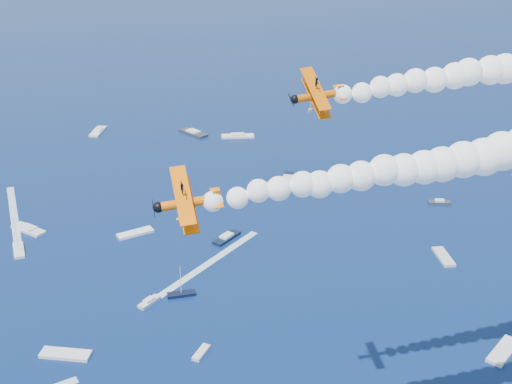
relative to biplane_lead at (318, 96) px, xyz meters
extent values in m
cube|color=silver|center=(-25.81, 48.65, -61.30)|extent=(5.23, 5.49, 0.70)
cube|color=silver|center=(-58.98, 76.15, -61.30)|extent=(4.37, 8.35, 0.70)
cube|color=silver|center=(-15.23, 29.38, -61.30)|extent=(4.01, 5.28, 0.70)
cube|color=#2B2F39|center=(-11.40, 158.00, -61.30)|extent=(10.71, 12.01, 0.70)
cube|color=#303540|center=(57.05, 89.79, -61.30)|extent=(6.51, 2.97, 0.70)
cube|color=white|center=(-29.99, 81.84, -61.30)|extent=(10.03, 6.67, 0.70)
cube|color=silver|center=(-58.52, 87.47, -61.30)|extent=(10.14, 9.36, 0.70)
cube|color=silver|center=(46.72, 59.67, -61.30)|extent=(3.02, 9.29, 0.70)
cube|color=white|center=(-46.37, 163.75, -61.30)|extent=(5.90, 11.22, 0.70)
cube|color=white|center=(-42.01, 32.24, -61.30)|extent=(10.52, 5.67, 0.70)
cube|color=black|center=(-18.59, 50.95, -61.30)|extent=(6.54, 2.74, 0.70)
cube|color=black|center=(15.85, 110.75, -61.30)|extent=(8.83, 13.74, 0.70)
cube|color=black|center=(-6.09, 76.24, -61.30)|extent=(8.01, 8.36, 0.70)
cube|color=silver|center=(44.82, 22.37, -61.30)|extent=(9.67, 9.37, 0.70)
cube|color=white|center=(4.50, 152.33, -61.30)|extent=(11.99, 4.38, 0.70)
cube|color=white|center=(-11.10, 64.84, -61.62)|extent=(27.03, 29.47, 0.04)
cube|color=white|center=(-64.44, 98.48, -61.62)|extent=(10.97, 37.39, 0.04)
camera|label=1|loc=(-18.16, -81.97, 25.40)|focal=48.31mm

